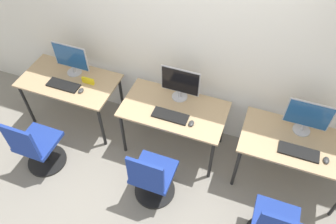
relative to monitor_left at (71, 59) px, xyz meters
The scene contains 17 objects.
ground_plane 1.78m from the monitor_left, 18.94° to the right, with size 20.00×20.00×0.00m, color gray.
wall_back 1.52m from the monitor_left, 12.33° to the left, with size 12.00×0.05×2.80m.
desk_left 0.34m from the monitor_left, 90.00° to the right, with size 1.22×0.67×0.73m.
monitor_left is the anchor object (origin of this frame).
keyboard_left 0.34m from the monitor_left, 90.00° to the right, with size 0.41×0.16×0.02m.
mouse_left 0.44m from the monitor_left, 47.35° to the right, with size 0.06×0.09×0.03m.
office_chair_left 1.16m from the monitor_left, 90.34° to the right, with size 0.48×0.48×0.89m.
desk_center 1.46m from the monitor_left, ahead, with size 1.22×0.67×0.73m.
monitor_center 1.42m from the monitor_left, ahead, with size 0.46×0.19×0.43m.
keyboard_center 1.46m from the monitor_left, 11.19° to the right, with size 0.41×0.16×0.02m.
mouse_center 1.72m from the monitor_left, 10.43° to the right, with size 0.06×0.09×0.03m.
office_chair_center 1.80m from the monitor_left, 32.22° to the right, with size 0.48×0.48×0.89m.
desk_right 2.86m from the monitor_left, ahead, with size 1.22×0.67×0.73m.
monitor_right 2.84m from the monitor_left, ahead, with size 0.46×0.19×0.43m.
keyboard_right 2.86m from the monitor_left, ahead, with size 0.41×0.16×0.02m.
mouse_right 3.13m from the monitor_left, ahead, with size 0.06×0.09×0.03m.
placard_left 0.35m from the monitor_left, 23.51° to the right, with size 0.16×0.03×0.08m.
Camera 1 is at (0.83, -2.10, 3.54)m, focal length 35.00 mm.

